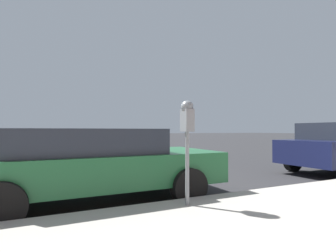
# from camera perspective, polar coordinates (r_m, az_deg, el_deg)

# --- Properties ---
(ground_plane) EXTENTS (220.00, 220.00, 0.00)m
(ground_plane) POSITION_cam_1_polar(r_m,az_deg,el_deg) (6.30, -11.37, -12.72)
(ground_plane) COLOR #2B2B2D
(parking_meter) EXTENTS (0.21, 0.19, 1.56)m
(parking_meter) POSITION_cam_1_polar(r_m,az_deg,el_deg) (3.94, 4.20, 0.22)
(parking_meter) COLOR gray
(parking_meter) RESTS_ON sidewalk
(car_green) EXTENTS (2.14, 4.45, 1.31)m
(car_green) POSITION_cam_1_polar(r_m,az_deg,el_deg) (4.98, -15.69, -7.50)
(car_green) COLOR #1E5B33
(car_green) RESTS_ON ground_plane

